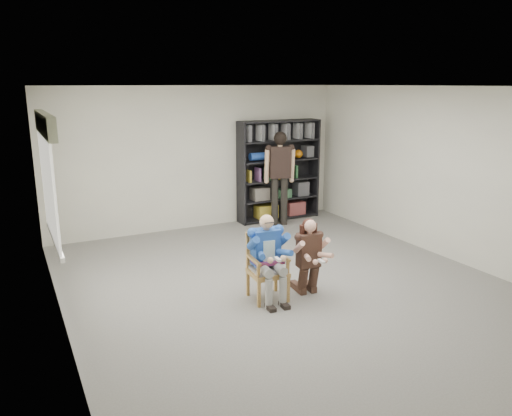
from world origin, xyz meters
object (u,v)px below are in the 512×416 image
armchair (268,267)px  bookshelf (279,171)px  seated_man (268,258)px  kneeling_woman (309,257)px  standing_man (280,179)px

armchair → bookshelf: 4.18m
armchair → seated_man: (0.00, 0.00, 0.14)m
bookshelf → seated_man: bearing=-121.4°
kneeling_woman → standing_man: size_ratio=0.57×
seated_man → standing_man: bearing=63.1°
kneeling_woman → standing_man: bearing=72.2°
seated_man → kneeling_woman: (0.58, -0.12, -0.05)m
seated_man → bookshelf: size_ratio=0.56×
kneeling_woman → seated_man: bearing=173.3°
seated_man → kneeling_woman: size_ratio=1.09×
armchair → standing_man: bearing=63.1°
kneeling_woman → standing_man: 3.54m
armchair → standing_man: size_ratio=0.48×
seated_man → standing_man: size_ratio=0.62×
armchair → standing_man: (1.95, 3.12, 0.50)m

